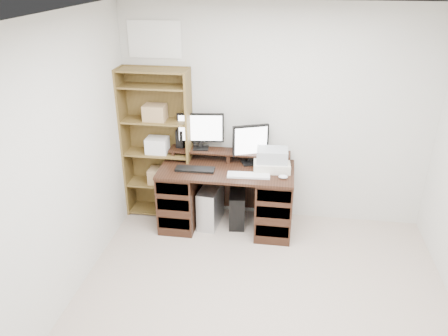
% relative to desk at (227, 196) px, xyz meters
% --- Properties ---
extents(room, '(3.54, 4.04, 2.54)m').
position_rel_desk_xyz_m(room, '(0.50, -1.64, 0.86)').
color(room, '#B4A190').
rests_on(room, ground).
extents(desk, '(1.50, 0.70, 0.75)m').
position_rel_desk_xyz_m(desk, '(0.00, 0.00, 0.00)').
color(desk, black).
rests_on(desk, ground).
extents(riser_shelf, '(1.40, 0.22, 0.12)m').
position_rel_desk_xyz_m(riser_shelf, '(-0.00, 0.21, 0.45)').
color(riser_shelf, black).
rests_on(riser_shelf, desk).
extents(monitor_wide, '(0.54, 0.16, 0.42)m').
position_rel_desk_xyz_m(monitor_wide, '(-0.34, 0.24, 0.72)').
color(monitor_wide, black).
rests_on(monitor_wide, riser_shelf).
extents(monitor_small, '(0.40, 0.22, 0.45)m').
position_rel_desk_xyz_m(monitor_small, '(0.24, 0.18, 0.61)').
color(monitor_small, black).
rests_on(monitor_small, desk).
extents(speaker, '(0.10, 0.10, 0.22)m').
position_rel_desk_xyz_m(speaker, '(-0.58, 0.24, 0.59)').
color(speaker, black).
rests_on(speaker, riser_shelf).
extents(keyboard_black, '(0.44, 0.15, 0.02)m').
position_rel_desk_xyz_m(keyboard_black, '(-0.34, -0.11, 0.37)').
color(keyboard_black, black).
rests_on(keyboard_black, desk).
extents(keyboard_white, '(0.46, 0.16, 0.02)m').
position_rel_desk_xyz_m(keyboard_white, '(0.26, -0.17, 0.37)').
color(keyboard_white, white).
rests_on(keyboard_white, desk).
extents(mouse, '(0.11, 0.08, 0.04)m').
position_rel_desk_xyz_m(mouse, '(0.63, -0.17, 0.38)').
color(mouse, silver).
rests_on(mouse, desk).
extents(printer, '(0.42, 0.33, 0.10)m').
position_rel_desk_xyz_m(printer, '(0.50, 0.04, 0.41)').
color(printer, beige).
rests_on(printer, desk).
extents(basket, '(0.35, 0.25, 0.14)m').
position_rel_desk_xyz_m(basket, '(0.50, 0.04, 0.53)').
color(basket, '#A2A8AD').
rests_on(basket, printer).
extents(tower_silver, '(0.26, 0.49, 0.48)m').
position_rel_desk_xyz_m(tower_silver, '(-0.20, 0.02, -0.15)').
color(tower_silver, '#B7BABF').
rests_on(tower_silver, ground).
extents(tower_black, '(0.22, 0.43, 0.42)m').
position_rel_desk_xyz_m(tower_black, '(0.12, 0.07, -0.18)').
color(tower_black, black).
rests_on(tower_black, ground).
extents(bookshelf, '(0.80, 0.30, 1.80)m').
position_rel_desk_xyz_m(bookshelf, '(-0.85, 0.21, 0.53)').
color(bookshelf, brown).
rests_on(bookshelf, ground).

